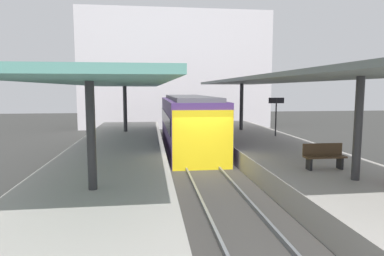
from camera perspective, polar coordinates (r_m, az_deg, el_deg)
ground_plane at (r=14.60m, az=1.91°, el=-8.01°), size 80.00×80.00×0.00m
platform_left at (r=14.39m, az=-13.29°, el=-6.35°), size 4.40×28.00×1.00m
platform_right at (r=15.53m, az=15.96°, el=-5.48°), size 4.40×28.00×1.00m
track_ballast at (r=14.58m, az=1.91°, el=-7.63°), size 3.20×28.00×0.20m
rail_near_side at (r=14.44m, az=-0.93°, el=-7.06°), size 0.08×28.00×0.14m
rail_far_side at (r=14.67m, az=4.71°, el=-6.87°), size 0.08×28.00×0.14m
commuter_train at (r=19.40m, az=-0.51°, el=0.82°), size 2.78×10.35×3.10m
canopy_left at (r=15.43m, az=-13.09°, el=7.38°), size 4.18×21.00×3.05m
canopy_right at (r=16.51m, az=14.43°, el=7.85°), size 4.18×21.00×3.22m
platform_bench at (r=12.17m, az=21.51°, el=-4.36°), size 1.40×0.41×0.86m
platform_sign at (r=19.77m, az=14.13°, el=3.33°), size 0.90×0.08×2.21m
station_building_backdrop at (r=34.10m, az=-2.95°, el=9.64°), size 18.00×6.00×11.00m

